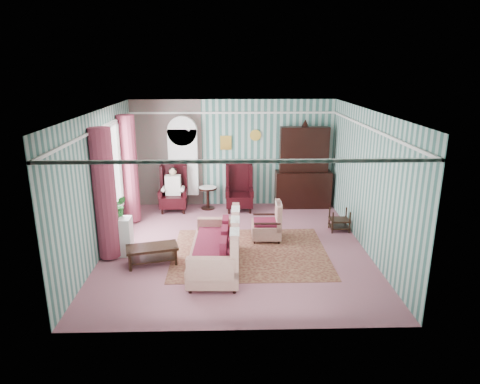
{
  "coord_description": "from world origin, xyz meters",
  "views": [
    {
      "loc": [
        -0.13,
        -8.48,
        3.77
      ],
      "look_at": [
        0.12,
        0.6,
        1.06
      ],
      "focal_mm": 32.0,
      "sensor_mm": 36.0,
      "label": 1
    }
  ],
  "objects_px": {
    "seated_woman": "(173,190)",
    "plant_stand": "(118,237)",
    "sofa": "(215,244)",
    "wingback_right": "(239,188)",
    "round_side_table": "(208,198)",
    "dresser_hutch": "(304,165)",
    "bookcase": "(184,167)",
    "wingback_left": "(173,188)",
    "floral_armchair": "(266,220)",
    "nest_table": "(339,220)",
    "coffee_table": "(152,255)"
  },
  "relations": [
    {
      "from": "wingback_left",
      "to": "round_side_table",
      "type": "xyz_separation_m",
      "value": [
        0.9,
        0.15,
        -0.33
      ]
    },
    {
      "from": "seated_woman",
      "to": "coffee_table",
      "type": "xyz_separation_m",
      "value": [
        -0.04,
        -3.21,
        -0.4
      ]
    },
    {
      "from": "nest_table",
      "to": "floral_armchair",
      "type": "distance_m",
      "value": 1.85
    },
    {
      "from": "wingback_right",
      "to": "floral_armchair",
      "type": "relative_size",
      "value": 1.32
    },
    {
      "from": "plant_stand",
      "to": "sofa",
      "type": "distance_m",
      "value": 2.12
    },
    {
      "from": "bookcase",
      "to": "wingback_left",
      "type": "relative_size",
      "value": 1.79
    },
    {
      "from": "wingback_left",
      "to": "plant_stand",
      "type": "height_order",
      "value": "wingback_left"
    },
    {
      "from": "plant_stand",
      "to": "round_side_table",
      "type": "bearing_deg",
      "value": 59.62
    },
    {
      "from": "seated_woman",
      "to": "dresser_hutch",
      "type": "bearing_deg",
      "value": 4.41
    },
    {
      "from": "bookcase",
      "to": "wingback_left",
      "type": "xyz_separation_m",
      "value": [
        -0.25,
        -0.39,
        -0.5
      ]
    },
    {
      "from": "bookcase",
      "to": "round_side_table",
      "type": "distance_m",
      "value": 1.07
    },
    {
      "from": "dresser_hutch",
      "to": "seated_woman",
      "type": "xyz_separation_m",
      "value": [
        -3.5,
        -0.27,
        -0.59
      ]
    },
    {
      "from": "bookcase",
      "to": "plant_stand",
      "type": "relative_size",
      "value": 2.8
    },
    {
      "from": "bookcase",
      "to": "wingback_right",
      "type": "distance_m",
      "value": 1.63
    },
    {
      "from": "nest_table",
      "to": "sofa",
      "type": "xyz_separation_m",
      "value": [
        -2.87,
        -1.9,
        0.24
      ]
    },
    {
      "from": "round_side_table",
      "to": "sofa",
      "type": "relative_size",
      "value": 0.29
    },
    {
      "from": "wingback_right",
      "to": "seated_woman",
      "type": "bearing_deg",
      "value": 180.0
    },
    {
      "from": "sofa",
      "to": "floral_armchair",
      "type": "height_order",
      "value": "sofa"
    },
    {
      "from": "dresser_hutch",
      "to": "plant_stand",
      "type": "distance_m",
      "value": 5.31
    },
    {
      "from": "bookcase",
      "to": "sofa",
      "type": "relative_size",
      "value": 1.09
    },
    {
      "from": "wingback_right",
      "to": "round_side_table",
      "type": "relative_size",
      "value": 2.08
    },
    {
      "from": "round_side_table",
      "to": "floral_armchair",
      "type": "distance_m",
      "value": 2.6
    },
    {
      "from": "round_side_table",
      "to": "plant_stand",
      "type": "bearing_deg",
      "value": -120.38
    },
    {
      "from": "seated_woman",
      "to": "plant_stand",
      "type": "distance_m",
      "value": 2.87
    },
    {
      "from": "sofa",
      "to": "seated_woman",
      "type": "bearing_deg",
      "value": 21.0
    },
    {
      "from": "seated_woman",
      "to": "floral_armchair",
      "type": "relative_size",
      "value": 1.25
    },
    {
      "from": "wingback_left",
      "to": "nest_table",
      "type": "distance_m",
      "value": 4.37
    },
    {
      "from": "coffee_table",
      "to": "round_side_table",
      "type": "bearing_deg",
      "value": 74.4
    },
    {
      "from": "nest_table",
      "to": "coffee_table",
      "type": "bearing_deg",
      "value": -157.97
    },
    {
      "from": "plant_stand",
      "to": "dresser_hutch",
      "type": "bearing_deg",
      "value": 35.08
    },
    {
      "from": "wingback_right",
      "to": "dresser_hutch",
      "type": "bearing_deg",
      "value": 8.77
    },
    {
      "from": "wingback_right",
      "to": "floral_armchair",
      "type": "bearing_deg",
      "value": -74.86
    },
    {
      "from": "dresser_hutch",
      "to": "wingback_left",
      "type": "xyz_separation_m",
      "value": [
        -3.5,
        -0.27,
        -0.55
      ]
    },
    {
      "from": "nest_table",
      "to": "plant_stand",
      "type": "height_order",
      "value": "plant_stand"
    },
    {
      "from": "bookcase",
      "to": "seated_woman",
      "type": "bearing_deg",
      "value": -122.66
    },
    {
      "from": "wingback_right",
      "to": "coffee_table",
      "type": "height_order",
      "value": "wingback_right"
    },
    {
      "from": "round_side_table",
      "to": "nest_table",
      "type": "height_order",
      "value": "round_side_table"
    },
    {
      "from": "bookcase",
      "to": "wingback_right",
      "type": "xyz_separation_m",
      "value": [
        1.5,
        -0.39,
        -0.5
      ]
    },
    {
      "from": "dresser_hutch",
      "to": "seated_woman",
      "type": "distance_m",
      "value": 3.56
    },
    {
      "from": "wingback_right",
      "to": "round_side_table",
      "type": "xyz_separation_m",
      "value": [
        -0.85,
        0.15,
        -0.33
      ]
    },
    {
      "from": "wingback_left",
      "to": "sofa",
      "type": "bearing_deg",
      "value": -70.84
    },
    {
      "from": "wingback_left",
      "to": "nest_table",
      "type": "xyz_separation_m",
      "value": [
        4.07,
        -1.55,
        -0.35
      ]
    },
    {
      "from": "wingback_left",
      "to": "wingback_right",
      "type": "distance_m",
      "value": 1.75
    },
    {
      "from": "sofa",
      "to": "round_side_table",
      "type": "bearing_deg",
      "value": 6.6
    },
    {
      "from": "seated_woman",
      "to": "round_side_table",
      "type": "xyz_separation_m",
      "value": [
        0.9,
        0.15,
        -0.29
      ]
    },
    {
      "from": "wingback_left",
      "to": "plant_stand",
      "type": "xyz_separation_m",
      "value": [
        -0.8,
        -2.75,
        -0.22
      ]
    },
    {
      "from": "dresser_hutch",
      "to": "seated_woman",
      "type": "height_order",
      "value": "dresser_hutch"
    },
    {
      "from": "seated_woman",
      "to": "plant_stand",
      "type": "height_order",
      "value": "seated_woman"
    },
    {
      "from": "bookcase",
      "to": "nest_table",
      "type": "distance_m",
      "value": 4.37
    },
    {
      "from": "wingback_left",
      "to": "seated_woman",
      "type": "height_order",
      "value": "wingback_left"
    }
  ]
}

